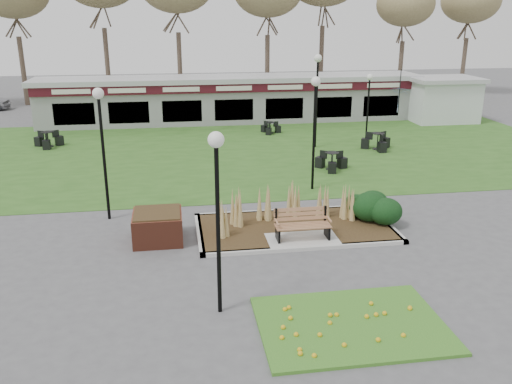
{
  "coord_description": "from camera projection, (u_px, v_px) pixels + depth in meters",
  "views": [
    {
      "loc": [
        -3.77,
        -14.84,
        6.77
      ],
      "look_at": [
        -1.17,
        2.0,
        1.1
      ],
      "focal_mm": 38.0,
      "sensor_mm": 36.0,
      "label": 1
    }
  ],
  "objects": [
    {
      "name": "lawn",
      "position": [
        249.0,
        150.0,
        27.85
      ],
      "size": [
        34.0,
        16.0,
        0.02
      ],
      "primitive_type": "cube",
      "color": "#2D5A1C",
      "rests_on": "ground"
    },
    {
      "name": "car_black",
      "position": [
        106.0,
        110.0,
        35.55
      ],
      "size": [
        4.36,
        2.9,
        1.36
      ],
      "primitive_type": "imported",
      "rotation": [
        0.0,
        0.0,
        1.96
      ],
      "color": "black",
      "rests_on": "ground"
    },
    {
      "name": "lamp_post_far_right",
      "position": [
        369.0,
        94.0,
        27.58
      ],
      "size": [
        0.32,
        0.32,
        3.82
      ],
      "color": "black",
      "rests_on": "ground"
    },
    {
      "name": "lamp_post_mid_right",
      "position": [
        317.0,
        80.0,
        27.44
      ],
      "size": [
        0.4,
        0.4,
        4.78
      ],
      "color": "black",
      "rests_on": "ground"
    },
    {
      "name": "brick_planter",
      "position": [
        158.0,
        226.0,
        16.75
      ],
      "size": [
        1.5,
        1.5,
        0.95
      ],
      "color": "brown",
      "rests_on": "ground"
    },
    {
      "name": "flower_bed",
      "position": [
        351.0,
        323.0,
        12.27
      ],
      "size": [
        4.2,
        3.0,
        0.16
      ],
      "color": "#307120",
      "rests_on": "ground"
    },
    {
      "name": "park_bench",
      "position": [
        302.0,
        224.0,
        16.65
      ],
      "size": [
        1.7,
        0.66,
        0.93
      ],
      "color": "#AC704D",
      "rests_on": "ground"
    },
    {
      "name": "ground",
      "position": [
        303.0,
        244.0,
        16.6
      ],
      "size": [
        100.0,
        100.0,
        0.0
      ],
      "primitive_type": "plane",
      "color": "#515154",
      "rests_on": "ground"
    },
    {
      "name": "bistro_set_b",
      "position": [
        331.0,
        164.0,
        24.38
      ],
      "size": [
        1.45,
        1.43,
        0.79
      ],
      "color": "black",
      "rests_on": "ground"
    },
    {
      "name": "planting_bed",
      "position": [
        332.0,
        216.0,
        17.94
      ],
      "size": [
        6.75,
        3.4,
        1.27
      ],
      "color": "#321E14",
      "rests_on": "ground"
    },
    {
      "name": "bistro_set_d",
      "position": [
        270.0,
        129.0,
        31.72
      ],
      "size": [
        1.14,
        1.22,
        0.65
      ],
      "color": "black",
      "rests_on": "ground"
    },
    {
      "name": "lamp_post_near_left",
      "position": [
        217.0,
        184.0,
        11.9
      ],
      "size": [
        0.36,
        0.36,
        4.36
      ],
      "color": "black",
      "rests_on": "ground"
    },
    {
      "name": "food_pavilion",
      "position": [
        231.0,
        99.0,
        34.85
      ],
      "size": [
        24.6,
        3.4,
        2.9
      ],
      "color": "gray",
      "rests_on": "ground"
    },
    {
      "name": "lamp_post_mid_left",
      "position": [
        101.0,
        125.0,
        17.65
      ],
      "size": [
        0.37,
        0.37,
        4.49
      ],
      "color": "black",
      "rests_on": "ground"
    },
    {
      "name": "bistro_set_a",
      "position": [
        48.0,
        142.0,
        28.48
      ],
      "size": [
        1.52,
        1.35,
        0.81
      ],
      "color": "black",
      "rests_on": "ground"
    },
    {
      "name": "patio_umbrella",
      "position": [
        399.0,
        100.0,
        34.55
      ],
      "size": [
        2.15,
        2.18,
        2.26
      ],
      "color": "black",
      "rests_on": "ground"
    },
    {
      "name": "service_hut",
      "position": [
        442.0,
        99.0,
        34.98
      ],
      "size": [
        4.4,
        3.4,
        2.83
      ],
      "color": "silver",
      "rests_on": "ground"
    },
    {
      "name": "bistro_set_c",
      "position": [
        377.0,
        144.0,
        27.96
      ],
      "size": [
        1.61,
        1.41,
        0.86
      ],
      "color": "black",
      "rests_on": "ground"
    },
    {
      "name": "lamp_post_near_right",
      "position": [
        315.0,
        109.0,
        20.76
      ],
      "size": [
        0.37,
        0.37,
        4.47
      ],
      "color": "black",
      "rests_on": "ground"
    }
  ]
}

